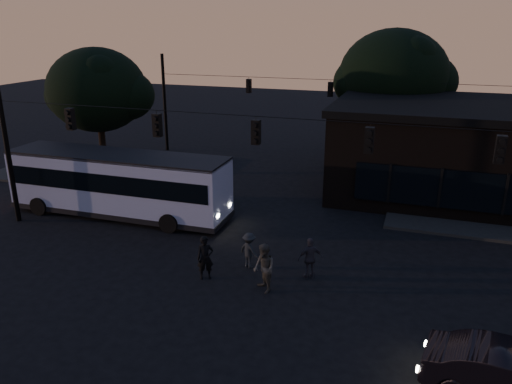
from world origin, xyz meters
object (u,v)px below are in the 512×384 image
(bus, at_px, (118,181))
(pedestrian_c, at_px, (310,258))
(pedestrian_b, at_px, (264,268))
(building, at_px, (468,150))
(pedestrian_d, at_px, (249,250))
(pedestrian_a, at_px, (205,258))

(bus, height_order, pedestrian_c, bus)
(pedestrian_b, xyz_separation_m, pedestrian_c, (1.43, 1.57, -0.09))
(bus, distance_m, pedestrian_b, 10.99)
(building, height_order, pedestrian_d, building)
(bus, height_order, pedestrian_a, bus)
(pedestrian_a, bearing_deg, pedestrian_d, 18.57)
(pedestrian_b, height_order, pedestrian_c, pedestrian_b)
(pedestrian_c, relative_size, pedestrian_d, 1.13)
(bus, relative_size, pedestrian_d, 7.75)
(building, relative_size, pedestrian_b, 8.01)
(bus, height_order, pedestrian_b, bus)
(pedestrian_a, bearing_deg, pedestrian_c, -10.38)
(bus, bearing_deg, building, 27.94)
(building, bearing_deg, pedestrian_c, -115.82)
(bus, bearing_deg, pedestrian_a, -35.22)
(building, xyz_separation_m, bus, (-17.44, -9.55, -0.82))
(pedestrian_b, bearing_deg, building, 110.48)
(building, distance_m, pedestrian_d, 15.89)
(bus, distance_m, pedestrian_c, 11.70)
(pedestrian_d, bearing_deg, pedestrian_a, 72.85)
(pedestrian_b, relative_size, pedestrian_c, 1.11)
(pedestrian_c, height_order, pedestrian_d, pedestrian_c)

